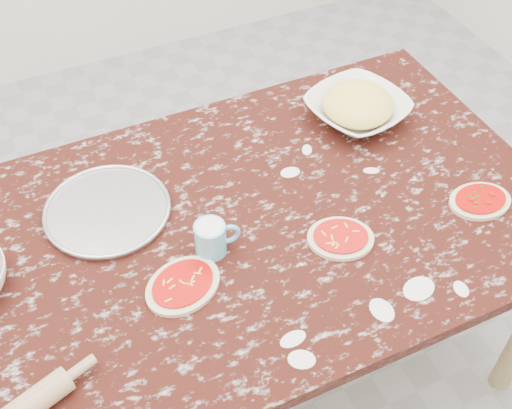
% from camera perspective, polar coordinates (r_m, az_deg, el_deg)
% --- Properties ---
extents(ground, '(4.00, 4.00, 0.00)m').
position_cam_1_polar(ground, '(2.33, 0.00, -13.54)').
color(ground, gray).
extents(worktable, '(1.60, 1.00, 0.75)m').
position_cam_1_polar(worktable, '(1.78, 0.00, -2.92)').
color(worktable, black).
rests_on(worktable, ground).
extents(pizza_tray, '(0.40, 0.40, 0.01)m').
position_cam_1_polar(pizza_tray, '(1.77, -12.91, -0.58)').
color(pizza_tray, '#B2B2B7').
rests_on(pizza_tray, worktable).
extents(cheese_bowl, '(0.35, 0.35, 0.07)m').
position_cam_1_polar(cheese_bowl, '(2.02, 8.88, 8.26)').
color(cheese_bowl, white).
rests_on(cheese_bowl, worktable).
extents(flour_mug, '(0.12, 0.08, 0.09)m').
position_cam_1_polar(flour_mug, '(1.61, -3.91, -2.94)').
color(flour_mug, '#69B8DC').
rests_on(flour_mug, worktable).
extents(pizza_left, '(0.24, 0.21, 0.02)m').
position_cam_1_polar(pizza_left, '(1.58, -6.44, -7.05)').
color(pizza_left, beige).
rests_on(pizza_left, worktable).
extents(pizza_mid, '(0.21, 0.20, 0.02)m').
position_cam_1_polar(pizza_mid, '(1.68, 7.44, -2.94)').
color(pizza_mid, beige).
rests_on(pizza_mid, worktable).
extents(pizza_right, '(0.18, 0.15, 0.02)m').
position_cam_1_polar(pizza_right, '(1.85, 19.07, 0.31)').
color(pizza_right, beige).
rests_on(pizza_right, worktable).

